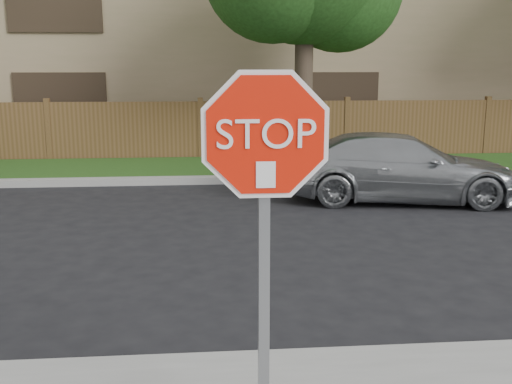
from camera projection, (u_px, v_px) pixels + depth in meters
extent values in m
plane|color=black|center=(199.00, 363.00, 5.19)|extent=(90.00, 90.00, 0.00)
cube|color=gray|center=(201.00, 180.00, 13.12)|extent=(70.00, 0.30, 0.15)
cube|color=#1E4714|center=(201.00, 168.00, 14.73)|extent=(70.00, 3.00, 0.12)
cube|color=#543A1D|center=(201.00, 131.00, 16.14)|extent=(70.00, 0.12, 1.60)
cube|color=#9D8A62|center=(200.00, 52.00, 21.14)|extent=(34.00, 8.00, 6.00)
cylinder|color=#382B21|center=(303.00, 90.00, 14.46)|extent=(0.44, 0.44, 3.92)
cube|color=gray|center=(264.00, 284.00, 3.57)|extent=(0.06, 0.06, 2.30)
cylinder|color=white|center=(265.00, 135.00, 3.32)|extent=(1.01, 0.02, 1.01)
cylinder|color=red|center=(266.00, 135.00, 3.31)|extent=(0.93, 0.02, 0.93)
cube|color=white|center=(266.00, 175.00, 3.34)|extent=(0.11, 0.00, 0.15)
imported|color=#A2A6A9|center=(399.00, 167.00, 11.36)|extent=(4.64, 2.51, 1.28)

